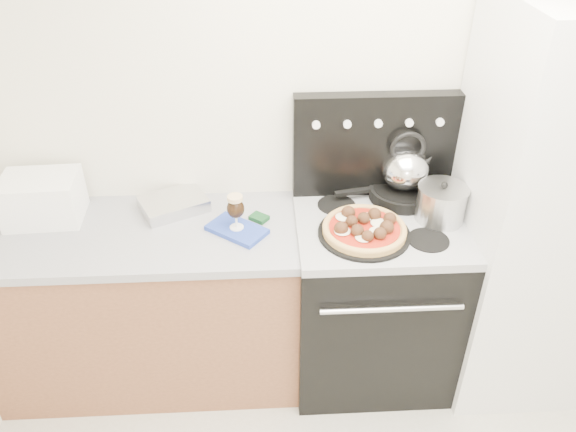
{
  "coord_description": "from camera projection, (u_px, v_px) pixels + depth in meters",
  "views": [
    {
      "loc": [
        -0.45,
        -0.89,
        2.35
      ],
      "look_at": [
        -0.34,
        1.05,
        1.05
      ],
      "focal_mm": 35.0,
      "sensor_mm": 36.0,
      "label": 1
    }
  ],
  "objects": [
    {
      "name": "base_cabinet",
      "position": [
        149.0,
        307.0,
        2.78
      ],
      "size": [
        1.45,
        0.6,
        0.86
      ],
      "primitive_type": "cube",
      "color": "brown",
      "rests_on": "ground"
    },
    {
      "name": "stock_pot",
      "position": [
        441.0,
        204.0,
        2.51
      ],
      "size": [
        0.27,
        0.27,
        0.16
      ],
      "primitive_type": "cylinder",
      "rotation": [
        0.0,
        0.0,
        -0.32
      ],
      "color": "beige",
      "rests_on": "cooktop"
    },
    {
      "name": "skillet",
      "position": [
        402.0,
        193.0,
        2.69
      ],
      "size": [
        0.37,
        0.37,
        0.06
      ],
      "primitive_type": "cylinder",
      "rotation": [
        0.0,
        0.0,
        0.2
      ],
      "color": "black",
      "rests_on": "cooktop"
    },
    {
      "name": "cooktop",
      "position": [
        380.0,
        226.0,
        2.54
      ],
      "size": [
        0.76,
        0.65,
        0.04
      ],
      "primitive_type": "cube",
      "color": "#ADADB2",
      "rests_on": "stove_body"
    },
    {
      "name": "toaster_oven",
      "position": [
        42.0,
        198.0,
        2.54
      ],
      "size": [
        0.35,
        0.26,
        0.21
      ],
      "primitive_type": "cube",
      "rotation": [
        0.0,
        0.0,
        0.05
      ],
      "color": "white",
      "rests_on": "countertop"
    },
    {
      "name": "stove_body",
      "position": [
        371.0,
        301.0,
        2.8
      ],
      "size": [
        0.76,
        0.65,
        0.88
      ],
      "primitive_type": "cube",
      "color": "black",
      "rests_on": "ground"
    },
    {
      "name": "tea_kettle",
      "position": [
        406.0,
        165.0,
        2.61
      ],
      "size": [
        0.28,
        0.28,
        0.24
      ],
      "primitive_type": null,
      "rotation": [
        0.0,
        0.0,
        -0.29
      ],
      "color": "silver",
      "rests_on": "skillet"
    },
    {
      "name": "pizza_pan",
      "position": [
        364.0,
        233.0,
        2.45
      ],
      "size": [
        0.48,
        0.48,
        0.01
      ],
      "primitive_type": "cylinder",
      "rotation": [
        0.0,
        0.0,
        -0.21
      ],
      "color": "black",
      "rests_on": "cooktop"
    },
    {
      "name": "beer_glass",
      "position": [
        236.0,
        212.0,
        2.45
      ],
      "size": [
        0.1,
        0.1,
        0.17
      ],
      "primitive_type": null,
      "rotation": [
        0.0,
        0.0,
        -0.33
      ],
      "color": "black",
      "rests_on": "oven_mitt"
    },
    {
      "name": "fridge",
      "position": [
        536.0,
        215.0,
        2.53
      ],
      "size": [
        0.64,
        0.68,
        1.9
      ],
      "primitive_type": "cube",
      "color": "silver",
      "rests_on": "ground"
    },
    {
      "name": "foil_sheet",
      "position": [
        174.0,
        204.0,
        2.64
      ],
      "size": [
        0.36,
        0.32,
        0.06
      ],
      "primitive_type": "cube",
      "rotation": [
        0.0,
        0.0,
        0.46
      ],
      "color": "white",
      "rests_on": "countertop"
    },
    {
      "name": "countertop",
      "position": [
        136.0,
        234.0,
        2.53
      ],
      "size": [
        1.48,
        0.63,
        0.04
      ],
      "primitive_type": "cube",
      "color": "#9C9CA6",
      "rests_on": "base_cabinet"
    },
    {
      "name": "room_shell",
      "position": [
        421.0,
        301.0,
        1.62
      ],
      "size": [
        3.52,
        3.01,
        2.52
      ],
      "color": "beige",
      "rests_on": "ground"
    },
    {
      "name": "pizza",
      "position": [
        365.0,
        227.0,
        2.43
      ],
      "size": [
        0.4,
        0.4,
        0.05
      ],
      "primitive_type": null,
      "rotation": [
        0.0,
        0.0,
        0.11
      ],
      "color": "#EEBC78",
      "rests_on": "pizza_pan"
    },
    {
      "name": "oven_mitt",
      "position": [
        237.0,
        230.0,
        2.5
      ],
      "size": [
        0.3,
        0.28,
        0.02
      ],
      "primitive_type": "cube",
      "rotation": [
        0.0,
        0.0,
        -0.66
      ],
      "color": "#2842B0",
      "rests_on": "countertop"
    },
    {
      "name": "backguard",
      "position": [
        374.0,
        145.0,
        2.62
      ],
      "size": [
        0.76,
        0.08,
        0.5
      ],
      "primitive_type": "cube",
      "color": "black",
      "rests_on": "cooktop"
    }
  ]
}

